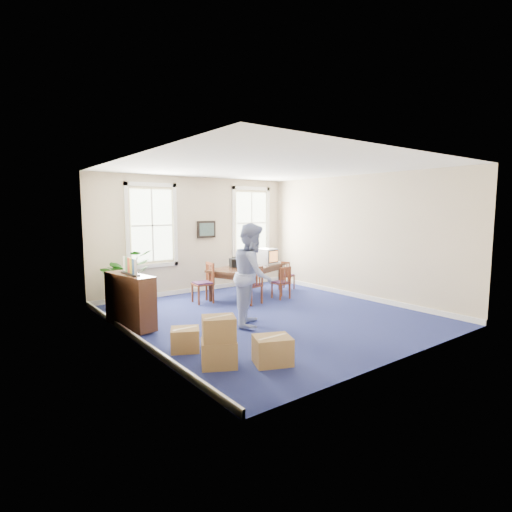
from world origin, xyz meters
TOP-DOWN VIEW (x-y plane):
  - floor at (0.00, 0.00)m, footprint 6.50×6.50m
  - ceiling at (0.00, 0.00)m, footprint 6.50×6.50m
  - wall_back at (0.00, 3.25)m, footprint 6.50×0.00m
  - wall_front at (0.00, -3.25)m, footprint 6.50×0.00m
  - wall_left at (-3.00, 0.00)m, footprint 0.00×6.50m
  - wall_right at (3.00, 0.00)m, footprint 0.00×6.50m
  - baseboard_back at (0.00, 3.22)m, footprint 6.00×0.04m
  - baseboard_left at (-2.97, 0.00)m, footprint 0.04×6.50m
  - baseboard_right at (2.97, 0.00)m, footprint 0.04×6.50m
  - window_left at (-1.30, 3.23)m, footprint 1.40×0.12m
  - window_right at (1.90, 3.23)m, footprint 1.40×0.12m
  - wall_picture at (0.30, 3.20)m, footprint 0.58×0.06m
  - conference_table at (0.81, 1.91)m, footprint 2.58×1.85m
  - crt_tv at (1.51, 1.96)m, footprint 0.57×0.60m
  - game_console at (1.83, 1.91)m, footprint 0.20×0.23m
  - equipment_bag at (0.55, 1.96)m, footprint 0.52×0.42m
  - chair_near_left at (0.33, 1.11)m, footprint 0.48×0.48m
  - chair_near_right at (1.29, 1.11)m, footprint 0.39×0.39m
  - chair_end_left at (-0.58, 1.91)m, footprint 0.48×0.48m
  - chair_end_right at (2.20, 1.91)m, footprint 0.49×0.49m
  - man at (-0.69, -0.33)m, footprint 1.24×1.26m
  - credenza at (-2.75, 0.90)m, footprint 0.60×1.36m
  - brochure_rack at (-2.73, 0.90)m, footprint 0.45×0.75m
  - potted_plant at (-2.26, 2.66)m, footprint 1.52×1.42m
  - cardboard_boxes at (-2.19, -1.69)m, footprint 1.82×1.82m

SIDE VIEW (x-z plane):
  - floor at x=0.00m, z-range 0.00..0.00m
  - baseboard_back at x=0.00m, z-range 0.00..0.12m
  - baseboard_left at x=-2.97m, z-range 0.00..0.12m
  - baseboard_right at x=2.97m, z-range 0.00..0.12m
  - cardboard_boxes at x=-2.19m, z-range 0.00..0.80m
  - conference_table at x=0.81m, z-range 0.00..0.80m
  - chair_end_right at x=2.20m, z-range 0.00..0.84m
  - chair_near_right at x=1.29m, z-range 0.00..0.85m
  - chair_near_left at x=0.33m, z-range 0.00..0.95m
  - chair_end_left at x=-0.58m, z-range 0.00..1.00m
  - credenza at x=-2.75m, z-range 0.00..1.04m
  - potted_plant at x=-2.26m, z-range 0.00..1.37m
  - game_console at x=1.83m, z-range 0.80..0.85m
  - equipment_bag at x=0.55m, z-range 0.80..1.03m
  - crt_tv at x=1.51m, z-range 0.80..1.23m
  - man at x=-0.69m, z-range 0.00..2.04m
  - brochure_rack at x=-2.73m, z-range 1.04..1.38m
  - wall_back at x=0.00m, z-range -1.65..4.85m
  - wall_front at x=0.00m, z-range -1.65..4.85m
  - wall_left at x=-3.00m, z-range -1.65..4.85m
  - wall_right at x=3.00m, z-range -1.65..4.85m
  - wall_picture at x=0.30m, z-range 1.51..1.99m
  - window_left at x=-1.30m, z-range 0.80..3.00m
  - window_right at x=1.90m, z-range 0.80..3.00m
  - ceiling at x=0.00m, z-range 3.20..3.20m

